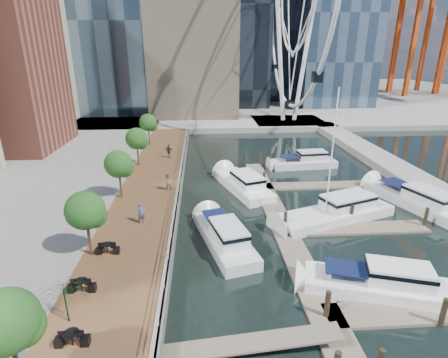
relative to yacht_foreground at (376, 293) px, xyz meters
The scene contains 17 objects.
ground 6.87m from the yacht_foreground, behind, with size 520.00×520.00×0.00m, color black.
boardwalk 21.92m from the yacht_foreground, 136.40° to the left, with size 6.00×60.00×1.00m, color brown.
seawall 19.85m from the yacht_foreground, 130.42° to the left, with size 0.25×60.00×1.00m, color #595954.
land_far 102.34m from the yacht_foreground, 93.85° to the left, with size 200.00×114.00×1.00m, color gray.
breakwater 24.02m from the yacht_foreground, 56.85° to the left, with size 4.00×60.00×1.00m, color gray.
pier 52.60m from the yacht_foreground, 82.21° to the left, with size 14.00×12.00×1.00m, color gray.
railing 19.97m from the yacht_foreground, 130.63° to the left, with size 0.10×60.00×1.05m, color white, non-canonical shape.
floating_docks 10.16m from the yacht_foreground, 83.79° to the left, with size 16.00×34.00×2.60m.
port_cranes 115.19m from the yacht_foreground, 57.59° to the left, with size 40.00×52.00×38.00m.
street_trees 23.48m from the yacht_foreground, 142.32° to the left, with size 2.60×42.60×4.60m.
cafe_tables 17.42m from the yacht_foreground, behind, with size 2.50×13.70×0.74m.
yacht_foreground is the anchor object (origin of this frame).
pedestrian_near 17.85m from the yacht_foreground, 151.05° to the left, with size 0.63×0.42×1.74m, color #4F4F69.
pedestrian_mid 21.15m from the yacht_foreground, 131.91° to the left, with size 0.87×0.67×1.78m, color gray.
pedestrian_far 30.84m from the yacht_foreground, 118.70° to the left, with size 1.05×0.44×1.79m, color #2F363B.
moored_yachts 10.24m from the yacht_foreground, 85.52° to the left, with size 24.63×37.79×11.50m.
cafe_seating 18.42m from the yacht_foreground, 163.92° to the right, with size 3.03×12.19×2.11m.
Camera 1 is at (-3.73, -17.24, 14.05)m, focal length 28.00 mm.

